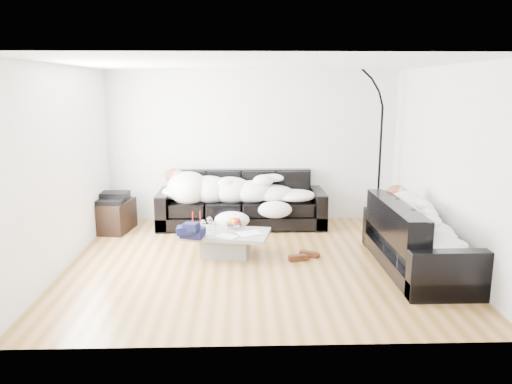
{
  "coord_description": "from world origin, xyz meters",
  "views": [
    {
      "loc": [
        -0.21,
        -6.41,
        2.32
      ],
      "look_at": [
        0.0,
        0.3,
        0.9
      ],
      "focal_mm": 35.0,
      "sensor_mm": 36.0,
      "label": 1
    }
  ],
  "objects_px": {
    "candle_left": "(193,220)",
    "floor_lamp": "(380,154)",
    "stereo": "(113,197)",
    "candle_right": "(200,219)",
    "wine_glass_c": "(214,227)",
    "sofa_right": "(419,236)",
    "av_cabinet": "(114,216)",
    "coffee_table": "(226,244)",
    "fruit_bowl": "(235,223)",
    "sleeper_right": "(420,221)",
    "shoes": "(303,256)",
    "wine_glass_b": "(203,226)",
    "sleeper_back": "(241,188)",
    "sofa_back": "(242,199)",
    "wine_glass_a": "(210,223)"
  },
  "relations": [
    {
      "from": "sofa_right",
      "to": "fruit_bowl",
      "type": "height_order",
      "value": "sofa_right"
    },
    {
      "from": "sofa_back",
      "to": "stereo",
      "type": "distance_m",
      "value": 2.1
    },
    {
      "from": "stereo",
      "to": "candle_right",
      "type": "bearing_deg",
      "value": -33.39
    },
    {
      "from": "wine_glass_c",
      "to": "stereo",
      "type": "height_order",
      "value": "stereo"
    },
    {
      "from": "sofa_right",
      "to": "sleeper_right",
      "type": "bearing_deg",
      "value": 0.0
    },
    {
      "from": "shoes",
      "to": "av_cabinet",
      "type": "relative_size",
      "value": 0.56
    },
    {
      "from": "sofa_right",
      "to": "av_cabinet",
      "type": "xyz_separation_m",
      "value": [
        -4.36,
        1.89,
        -0.19
      ]
    },
    {
      "from": "wine_glass_c",
      "to": "sofa_right",
      "type": "bearing_deg",
      "value": -11.54
    },
    {
      "from": "sleeper_right",
      "to": "wine_glass_c",
      "type": "height_order",
      "value": "sleeper_right"
    },
    {
      "from": "candle_right",
      "to": "sleeper_back",
      "type": "bearing_deg",
      "value": 64.79
    },
    {
      "from": "fruit_bowl",
      "to": "floor_lamp",
      "type": "relative_size",
      "value": 0.1
    },
    {
      "from": "av_cabinet",
      "to": "shoes",
      "type": "bearing_deg",
      "value": -17.52
    },
    {
      "from": "candle_left",
      "to": "av_cabinet",
      "type": "distance_m",
      "value": 1.78
    },
    {
      "from": "candle_left",
      "to": "shoes",
      "type": "relative_size",
      "value": 0.59
    },
    {
      "from": "fruit_bowl",
      "to": "stereo",
      "type": "distance_m",
      "value": 2.28
    },
    {
      "from": "coffee_table",
      "to": "shoes",
      "type": "xyz_separation_m",
      "value": [
        1.06,
        -0.17,
        -0.13
      ]
    },
    {
      "from": "shoes",
      "to": "floor_lamp",
      "type": "bearing_deg",
      "value": 46.43
    },
    {
      "from": "candle_left",
      "to": "floor_lamp",
      "type": "xyz_separation_m",
      "value": [
        3.01,
        1.32,
        0.76
      ]
    },
    {
      "from": "fruit_bowl",
      "to": "av_cabinet",
      "type": "distance_m",
      "value": 2.28
    },
    {
      "from": "fruit_bowl",
      "to": "candle_right",
      "type": "height_order",
      "value": "candle_right"
    },
    {
      "from": "wine_glass_a",
      "to": "floor_lamp",
      "type": "xyz_separation_m",
      "value": [
        2.77,
        1.42,
        0.79
      ]
    },
    {
      "from": "candle_left",
      "to": "sleeper_right",
      "type": "bearing_deg",
      "value": -15.02
    },
    {
      "from": "wine_glass_a",
      "to": "shoes",
      "type": "xyz_separation_m",
      "value": [
        1.28,
        -0.28,
        -0.39
      ]
    },
    {
      "from": "sleeper_back",
      "to": "candle_left",
      "type": "distance_m",
      "value": 1.48
    },
    {
      "from": "candle_left",
      "to": "fruit_bowl",
      "type": "bearing_deg",
      "value": -0.72
    },
    {
      "from": "shoes",
      "to": "floor_lamp",
      "type": "relative_size",
      "value": 0.16
    },
    {
      "from": "sofa_right",
      "to": "fruit_bowl",
      "type": "xyz_separation_m",
      "value": [
        -2.37,
        0.79,
        -0.02
      ]
    },
    {
      "from": "fruit_bowl",
      "to": "candle_right",
      "type": "bearing_deg",
      "value": 175.09
    },
    {
      "from": "sofa_back",
      "to": "sleeper_right",
      "type": "xyz_separation_m",
      "value": [
        2.28,
        -2.14,
        0.19
      ]
    },
    {
      "from": "sofa_right",
      "to": "shoes",
      "type": "relative_size",
      "value": 5.37
    },
    {
      "from": "sleeper_back",
      "to": "wine_glass_a",
      "type": "bearing_deg",
      "value": -107.88
    },
    {
      "from": "sofa_right",
      "to": "sleeper_right",
      "type": "xyz_separation_m",
      "value": [
        0.0,
        0.0,
        0.21
      ]
    },
    {
      "from": "shoes",
      "to": "fruit_bowl",
      "type": "bearing_deg",
      "value": 155.55
    },
    {
      "from": "fruit_bowl",
      "to": "stereo",
      "type": "xyz_separation_m",
      "value": [
        -1.99,
        1.1,
        0.14
      ]
    },
    {
      "from": "wine_glass_a",
      "to": "stereo",
      "type": "bearing_deg",
      "value": 143.79
    },
    {
      "from": "sleeper_right",
      "to": "shoes",
      "type": "relative_size",
      "value": 4.6
    },
    {
      "from": "sofa_back",
      "to": "candle_left",
      "type": "xyz_separation_m",
      "value": [
        -0.7,
        -1.35,
        0.01
      ]
    },
    {
      "from": "wine_glass_a",
      "to": "stereo",
      "type": "xyz_separation_m",
      "value": [
        -1.64,
        1.2,
        0.12
      ]
    },
    {
      "from": "fruit_bowl",
      "to": "floor_lamp",
      "type": "xyz_separation_m",
      "value": [
        2.41,
        1.33,
        0.81
      ]
    },
    {
      "from": "av_cabinet",
      "to": "stereo",
      "type": "relative_size",
      "value": 1.65
    },
    {
      "from": "coffee_table",
      "to": "wine_glass_c",
      "type": "height_order",
      "value": "wine_glass_c"
    },
    {
      "from": "candle_left",
      "to": "floor_lamp",
      "type": "relative_size",
      "value": 0.1
    },
    {
      "from": "sofa_back",
      "to": "candle_left",
      "type": "relative_size",
      "value": 11.78
    },
    {
      "from": "stereo",
      "to": "sleeper_back",
      "type": "bearing_deg",
      "value": 7.49
    },
    {
      "from": "sleeper_back",
      "to": "wine_glass_b",
      "type": "height_order",
      "value": "sleeper_back"
    },
    {
      "from": "wine_glass_c",
      "to": "floor_lamp",
      "type": "xyz_separation_m",
      "value": [
        2.69,
        1.58,
        0.79
      ]
    },
    {
      "from": "sofa_right",
      "to": "floor_lamp",
      "type": "distance_m",
      "value": 2.26
    },
    {
      "from": "sleeper_right",
      "to": "wine_glass_b",
      "type": "relative_size",
      "value": 10.15
    },
    {
      "from": "sleeper_back",
      "to": "av_cabinet",
      "type": "bearing_deg",
      "value": -174.51
    },
    {
      "from": "wine_glass_b",
      "to": "wine_glass_c",
      "type": "distance_m",
      "value": 0.16
    }
  ]
}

